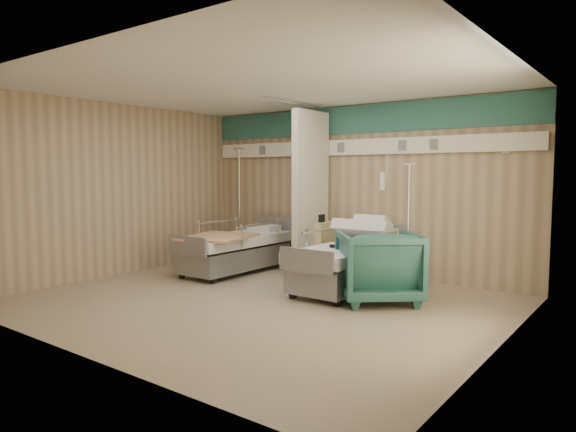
{
  "coord_description": "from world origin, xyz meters",
  "views": [
    {
      "loc": [
        4.25,
        -5.04,
        1.68
      ],
      "look_at": [
        0.04,
        0.6,
        1.08
      ],
      "focal_mm": 32.0,
      "sensor_mm": 36.0,
      "label": 1
    }
  ],
  "objects_px": {
    "iv_stand_right": "(407,260)",
    "iv_stand_left": "(240,237)",
    "visitor_armchair": "(378,266)",
    "bed_right": "(348,268)",
    "bedside_cabinet": "(316,246)",
    "bed_left": "(235,254)"
  },
  "relations": [
    {
      "from": "visitor_armchair",
      "to": "iv_stand_left",
      "type": "height_order",
      "value": "iv_stand_left"
    },
    {
      "from": "visitor_armchair",
      "to": "iv_stand_right",
      "type": "height_order",
      "value": "iv_stand_right"
    },
    {
      "from": "bedside_cabinet",
      "to": "iv_stand_left",
      "type": "height_order",
      "value": "iv_stand_left"
    },
    {
      "from": "bed_left",
      "to": "bedside_cabinet",
      "type": "distance_m",
      "value": 1.39
    },
    {
      "from": "bed_right",
      "to": "iv_stand_left",
      "type": "bearing_deg",
      "value": 161.79
    },
    {
      "from": "bed_right",
      "to": "bed_left",
      "type": "distance_m",
      "value": 2.2
    },
    {
      "from": "iv_stand_right",
      "to": "iv_stand_left",
      "type": "relative_size",
      "value": 0.85
    },
    {
      "from": "bed_right",
      "to": "bedside_cabinet",
      "type": "distance_m",
      "value": 1.46
    },
    {
      "from": "bedside_cabinet",
      "to": "iv_stand_left",
      "type": "bearing_deg",
      "value": 177.5
    },
    {
      "from": "iv_stand_right",
      "to": "bedside_cabinet",
      "type": "bearing_deg",
      "value": 177.65
    },
    {
      "from": "bed_right",
      "to": "visitor_armchair",
      "type": "xyz_separation_m",
      "value": [
        0.65,
        -0.36,
        0.15
      ]
    },
    {
      "from": "visitor_armchair",
      "to": "iv_stand_right",
      "type": "bearing_deg",
      "value": -125.02
    },
    {
      "from": "bed_left",
      "to": "iv_stand_left",
      "type": "bearing_deg",
      "value": 128.49
    },
    {
      "from": "bedside_cabinet",
      "to": "bed_left",
      "type": "bearing_deg",
      "value": -139.4
    },
    {
      "from": "bedside_cabinet",
      "to": "visitor_armchair",
      "type": "xyz_separation_m",
      "value": [
        1.8,
        -1.26,
        0.04
      ]
    },
    {
      "from": "bed_right",
      "to": "iv_stand_right",
      "type": "height_order",
      "value": "iv_stand_right"
    },
    {
      "from": "bed_left",
      "to": "bed_right",
      "type": "bearing_deg",
      "value": 0.0
    },
    {
      "from": "visitor_armchair",
      "to": "iv_stand_left",
      "type": "relative_size",
      "value": 0.48
    },
    {
      "from": "iv_stand_right",
      "to": "iv_stand_left",
      "type": "bearing_deg",
      "value": 177.57
    },
    {
      "from": "iv_stand_right",
      "to": "iv_stand_left",
      "type": "height_order",
      "value": "iv_stand_left"
    },
    {
      "from": "bed_right",
      "to": "iv_stand_right",
      "type": "distance_m",
      "value": 0.99
    },
    {
      "from": "bed_right",
      "to": "iv_stand_right",
      "type": "relative_size",
      "value": 1.19
    }
  ]
}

